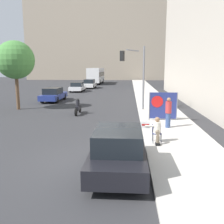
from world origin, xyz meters
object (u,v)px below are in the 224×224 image
Objects in this scene: parked_car_curbside at (118,150)px; car_on_road_midblock at (78,87)px; motorcycle_on_road at (78,107)px; street_tree_near_curb at (15,60)px; traffic_light_pole at (135,68)px; protest_banner at (163,106)px; car_on_road_nearest at (53,94)px; jogger_on_sidewalk at (168,112)px; car_on_road_distant at (90,84)px; city_bus_on_road at (96,75)px; seated_protester at (157,129)px.

car_on_road_midblock is (-7.26, 28.16, -0.05)m from parked_car_curbside.
motorcycle_on_road is 0.37× the size of street_tree_near_curb.
traffic_light_pole is 9.84m from street_tree_near_curb.
car_on_road_nearest is at bearing 136.99° from protest_banner.
jogger_on_sidewalk reaches higher than motorcycle_on_road.
car_on_road_distant is at bearing -109.16° from jogger_on_sidewalk.
car_on_road_distant reaches higher than motorcycle_on_road.
jogger_on_sidewalk is 0.30× the size of street_tree_near_curb.
traffic_light_pole reaches higher than motorcycle_on_road.
city_bus_on_road is at bearing 88.51° from car_on_road_nearest.
protest_banner is 0.32× the size of street_tree_near_curb.
protest_banner is (0.92, 5.04, 0.34)m from seated_protester.
seated_protester is 43.69m from city_bus_on_road.
traffic_light_pole is (-1.80, 6.61, 2.50)m from jogger_on_sidewalk.
protest_banner is 0.44× the size of parked_car_curbside.
seated_protester is at bearing -70.57° from car_on_road_midblock.
car_on_road_nearest reaches higher than seated_protester.
city_bus_on_road is at bearing 95.36° from motorcycle_on_road.
motorcycle_on_road is (3.72, -17.76, -0.17)m from car_on_road_midblock.
car_on_road_distant is (-6.45, 34.32, 0.01)m from parked_car_curbside.
city_bus_on_road reaches higher than jogger_on_sidewalk.
protest_banner is 0.42× the size of car_on_road_midblock.
jogger_on_sidewalk is at bearing 64.50° from seated_protester.
protest_banner is 0.38× the size of car_on_road_nearest.
seated_protester is at bearing -57.55° from car_on_road_nearest.
parked_car_curbside reaches higher than car_on_road_nearest.
city_bus_on_road is at bearing 88.73° from car_on_road_midblock.
car_on_road_nearest is 8.19m from motorcycle_on_road.
jogger_on_sidewalk is 15.36m from car_on_road_nearest.
jogger_on_sidewalk is 0.82× the size of motorcycle_on_road.
car_on_road_distant is (-8.99, 26.27, -0.33)m from protest_banner.
car_on_road_distant reaches higher than car_on_road_midblock.
parked_car_curbside reaches higher than seated_protester.
protest_banner reaches higher than car_on_road_nearest.
jogger_on_sidewalk is at bearing -76.67° from city_bus_on_road.
motorcycle_on_road is at bearing 117.21° from seated_protester.
car_on_road_nearest is 0.84× the size of street_tree_near_curb.
parked_car_curbside is at bearing -53.48° from street_tree_near_curb.
city_bus_on_road is (-8.48, 42.85, 1.18)m from seated_protester.
car_on_road_nearest reaches higher than car_on_road_midblock.
jogger_on_sidewalk reaches higher than seated_protester.
car_on_road_midblock reaches higher than seated_protester.
motorcycle_on_road is at bearing 158.87° from protest_banner.
traffic_light_pole is at bearing -71.56° from car_on_road_distant.
parked_car_curbside is 0.96× the size of car_on_road_midblock.
protest_banner reaches higher than car_on_road_distant.
seated_protester reaches higher than motorcycle_on_road.
jogger_on_sidewalk reaches higher than parked_car_curbside.
parked_car_curbside is 34.92m from car_on_road_distant.
protest_banner reaches higher than seated_protester.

